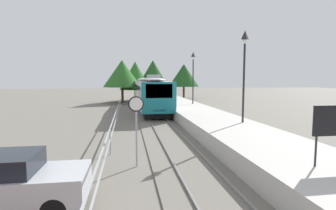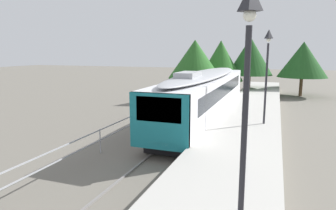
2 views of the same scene
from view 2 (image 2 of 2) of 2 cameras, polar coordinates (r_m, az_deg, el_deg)
The scene contains 10 objects.
ground_plane at distance 16.25m, azimuth -9.90°, elevation -8.06°, with size 160.00×160.00×0.00m, color #6B665B.
track_rails at distance 15.03m, azimuth 0.21°, elevation -9.28°, with size 3.20×60.00×0.14m.
commuter_train at distance 21.88m, azimuth 7.13°, elevation 2.46°, with size 2.82×18.65×3.74m.
station_platform at distance 14.19m, azimuth 12.82°, elevation -8.95°, with size 3.90×60.00×0.90m, color #B7B5AD.
platform_lamp_mid_platform at distance 5.89m, azimuth 14.82°, elevation 5.90°, with size 0.34×0.34×5.35m.
platform_lamp_far_end at distance 17.88m, azimuth 18.42°, elevation 8.31°, with size 0.34×0.34×5.35m.
tree_behind_carpark at distance 34.43m, azimuth 9.99°, elevation 8.31°, with size 5.06×5.06×6.29m.
tree_behind_station_far at distance 35.86m, azimuth 15.38°, elevation 8.95°, with size 5.14×5.14×6.67m.
tree_distant_left at distance 31.24m, azimuth 5.15°, elevation 8.70°, with size 5.51×5.51×6.25m.
tree_distant_centre at distance 37.45m, azimuth 24.32°, elevation 7.89°, with size 5.44×5.44×6.16m.
Camera 2 is at (4.78, 8.65, 5.02)m, focal length 31.98 mm.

